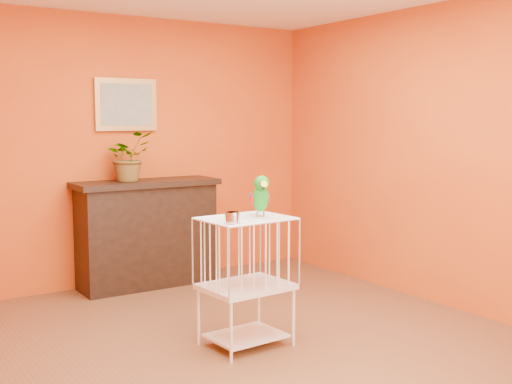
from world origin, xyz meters
TOP-DOWN VIEW (x-y plane):
  - ground at (0.00, 0.00)m, footprint 4.50×4.50m
  - room_shell at (0.00, 0.00)m, footprint 4.50×4.50m
  - console_cabinet at (0.10, 2.01)m, footprint 1.38×0.50m
  - potted_plant at (-0.07, 2.06)m, footprint 0.52×0.55m
  - framed_picture at (0.00, 2.22)m, footprint 0.62×0.04m
  - birdcage at (0.01, 0.08)m, footprint 0.62×0.49m
  - feed_cup at (-0.19, -0.07)m, footprint 0.10×0.10m
  - parrot at (0.13, 0.06)m, footprint 0.16×0.27m

SIDE VIEW (x-z plane):
  - ground at x=0.00m, z-range 0.00..0.00m
  - birdcage at x=0.01m, z-range 0.02..0.94m
  - console_cabinet at x=0.10m, z-range 0.00..1.03m
  - feed_cup at x=-0.19m, z-range 0.93..1.00m
  - parrot at x=0.13m, z-range 0.93..1.23m
  - potted_plant at x=-0.07m, z-range 1.03..1.39m
  - room_shell at x=0.00m, z-range -0.67..3.83m
  - framed_picture at x=0.00m, z-range 1.50..2.00m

